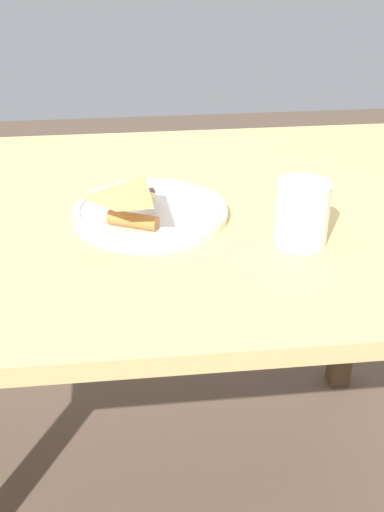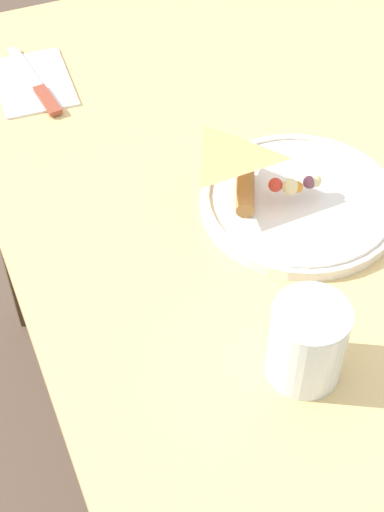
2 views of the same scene
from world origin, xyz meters
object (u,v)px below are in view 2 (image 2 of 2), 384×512
Objects in this scene: dining_table at (308,242)px; milk_glass at (307,345)px; napkin_folded at (34,82)px; plate_pizza at (297,199)px; butter_knife at (36,83)px.

milk_glass is at bearing 148.62° from dining_table.
napkin_folded is (0.63, 0.14, -0.04)m from milk_glass.
butter_knife is (0.39, 0.25, -0.01)m from plate_pizza.
plate_pizza is at bearing -147.92° from napkin_folded.
butter_knife is at bearing -173.92° from napkin_folded.
plate_pizza is 0.47m from napkin_folded.
napkin_folded is (0.38, 0.29, 0.10)m from dining_table.
milk_glass is 0.65m from napkin_folded.
napkin_folded is at bearing 12.36° from milk_glass.
milk_glass is 0.51× the size of butter_knife.
butter_knife is at bearing 32.62° from plate_pizza.
milk_glass is 0.62× the size of napkin_folded.
milk_glass is at bearing -167.64° from napkin_folded.
plate_pizza reaches higher than dining_table.
napkin_folded is at bearing 0.00° from butter_knife.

